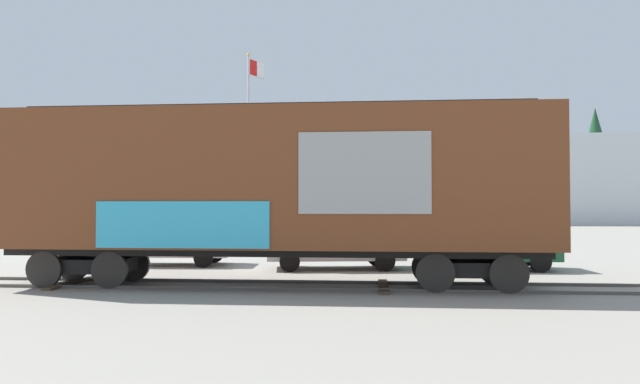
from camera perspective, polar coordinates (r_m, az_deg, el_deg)
ground_plane at (r=15.11m, az=-2.92°, el=-9.15°), size 260.00×260.00×0.00m
track at (r=15.35m, az=-7.74°, el=-8.88°), size 60.02×3.31×0.08m
freight_car at (r=15.06m, az=-4.51°, el=0.88°), size 13.81×3.07×4.67m
flagpole at (r=27.75m, az=-6.73°, el=5.95°), size 0.61×1.20×9.21m
hillside at (r=86.39m, az=4.62°, el=0.65°), size 112.13×34.65×15.32m
parked_car_white at (r=21.42m, az=-15.07°, el=-4.58°), size 4.90×2.26×1.65m
parked_car_silver at (r=19.44m, az=1.38°, el=-4.97°), size 4.66×2.59×1.65m
parked_car_green at (r=19.92m, az=15.54°, el=-4.80°), size 4.59×2.19×1.68m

